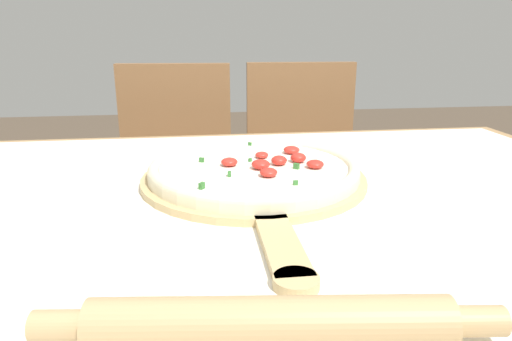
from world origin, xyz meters
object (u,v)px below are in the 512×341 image
object	(u,v)px
rolling_pin	(270,323)
chair_right	(303,173)
pizza_peel	(255,182)
pizza	(254,168)
chair_left	(176,178)

from	to	relation	value
rolling_pin	chair_right	size ratio (longest dim) A/B	0.45
pizza_peel	chair_right	xyz separation A→B (m)	(0.27, 0.75, -0.23)
pizza	chair_left	bearing A→B (deg)	103.45
chair_left	pizza	bearing A→B (deg)	-72.61
pizza	chair_left	xyz separation A→B (m)	(-0.17, 0.73, -0.25)
chair_left	chair_right	size ratio (longest dim) A/B	1.00
pizza_peel	pizza	bearing A→B (deg)	87.59
pizza_peel	pizza	distance (m)	0.03
chair_left	rolling_pin	bearing A→B (deg)	-79.61
pizza_peel	rolling_pin	bearing A→B (deg)	-95.74
chair_right	rolling_pin	bearing A→B (deg)	-101.76
chair_left	chair_right	xyz separation A→B (m)	(0.44, 0.00, 0.00)
pizza	rolling_pin	size ratio (longest dim) A/B	0.93
pizza_peel	rolling_pin	distance (m)	0.42
chair_right	chair_left	bearing A→B (deg)	-176.93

